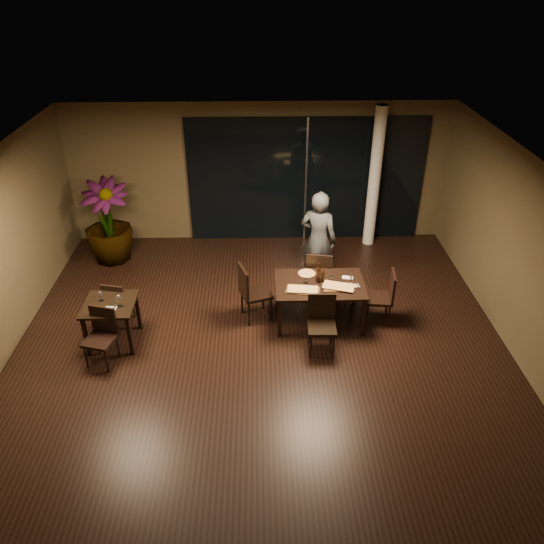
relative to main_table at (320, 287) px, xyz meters
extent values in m
plane|color=black|center=(-1.00, -0.80, -0.68)|extent=(8.00, 8.00, 0.00)
cube|color=#4E4229|center=(-1.00, 3.25, 0.82)|extent=(8.00, 0.10, 3.00)
cube|color=#4E4229|center=(-1.00, -4.85, 0.82)|extent=(8.00, 0.10, 3.00)
cube|color=#4E4229|center=(3.05, -0.80, 0.82)|extent=(0.10, 8.00, 3.00)
cube|color=silver|center=(-1.00, -0.80, 2.34)|extent=(8.00, 8.00, 0.04)
cube|color=black|center=(0.00, 3.16, 0.67)|extent=(5.00, 0.06, 2.70)
cylinder|color=white|center=(1.40, 2.85, 0.82)|extent=(0.24, 0.24, 3.00)
cube|color=black|center=(0.00, 0.00, 0.05)|extent=(1.50, 1.00, 0.04)
cube|color=black|center=(-0.69, -0.44, -0.32)|extent=(0.06, 0.06, 0.71)
cube|color=black|center=(0.69, -0.44, -0.32)|extent=(0.06, 0.06, 0.71)
cube|color=black|center=(-0.69, 0.44, -0.32)|extent=(0.06, 0.06, 0.71)
cube|color=black|center=(0.69, 0.44, -0.32)|extent=(0.06, 0.06, 0.71)
cube|color=black|center=(-3.40, -0.50, 0.05)|extent=(0.80, 0.80, 0.04)
cube|color=black|center=(-3.74, -0.84, -0.32)|extent=(0.06, 0.06, 0.71)
cube|color=black|center=(-3.06, -0.84, -0.32)|extent=(0.06, 0.06, 0.71)
cube|color=black|center=(-3.74, -0.16, -0.32)|extent=(0.06, 0.06, 0.71)
cube|color=black|center=(-3.06, -0.16, -0.32)|extent=(0.06, 0.06, 0.71)
cube|color=black|center=(0.07, 0.74, -0.20)|extent=(0.53, 0.53, 0.05)
cylinder|color=black|center=(0.29, 0.90, -0.44)|extent=(0.04, 0.04, 0.47)
cylinder|color=black|center=(-0.08, 0.96, -0.44)|extent=(0.04, 0.04, 0.47)
cylinder|color=black|center=(0.23, 0.52, -0.44)|extent=(0.04, 0.04, 0.47)
cylinder|color=black|center=(-0.14, 0.59, -0.44)|extent=(0.04, 0.04, 0.47)
cube|color=black|center=(0.04, 0.53, 0.06)|extent=(0.46, 0.12, 0.52)
cube|color=black|center=(-0.04, -0.82, -0.22)|extent=(0.45, 0.45, 0.05)
cylinder|color=black|center=(-0.23, -0.99, -0.45)|extent=(0.04, 0.04, 0.45)
cylinder|color=black|center=(0.13, -1.01, -0.45)|extent=(0.04, 0.04, 0.45)
cylinder|color=black|center=(-0.22, -0.63, -0.45)|extent=(0.04, 0.04, 0.45)
cylinder|color=black|center=(0.14, -0.64, -0.45)|extent=(0.04, 0.04, 0.45)
cube|color=black|center=(-0.04, -0.62, 0.03)|extent=(0.44, 0.05, 0.50)
cube|color=black|center=(-1.08, 0.12, -0.18)|extent=(0.61, 0.61, 0.05)
cylinder|color=black|center=(-0.83, -0.01, -0.43)|extent=(0.04, 0.04, 0.49)
cylinder|color=black|center=(-0.95, 0.37, -0.43)|extent=(0.04, 0.04, 0.49)
cylinder|color=black|center=(-1.20, -0.13, -0.43)|extent=(0.04, 0.04, 0.49)
cylinder|color=black|center=(-1.33, 0.24, -0.43)|extent=(0.04, 0.04, 0.49)
cube|color=black|center=(-1.29, 0.05, 0.09)|extent=(0.19, 0.47, 0.55)
cube|color=black|center=(1.02, -0.03, -0.22)|extent=(0.50, 0.50, 0.05)
cylinder|color=black|center=(0.86, 0.17, -0.45)|extent=(0.04, 0.04, 0.45)
cylinder|color=black|center=(0.81, -0.19, -0.45)|extent=(0.04, 0.04, 0.45)
cylinder|color=black|center=(1.22, 0.12, -0.45)|extent=(0.04, 0.04, 0.45)
cylinder|color=black|center=(1.17, -0.24, -0.45)|extent=(0.04, 0.04, 0.45)
cube|color=black|center=(1.22, -0.06, 0.03)|extent=(0.10, 0.45, 0.51)
cube|color=black|center=(-3.41, 0.04, -0.27)|extent=(0.46, 0.46, 0.04)
cylinder|color=black|center=(-3.22, 0.17, -0.47)|extent=(0.03, 0.03, 0.40)
cylinder|color=black|center=(-3.53, 0.23, -0.47)|extent=(0.03, 0.03, 0.40)
cylinder|color=black|center=(-3.28, -0.15, -0.47)|extent=(0.03, 0.03, 0.40)
cylinder|color=black|center=(-3.60, -0.08, -0.47)|extent=(0.03, 0.03, 0.40)
cube|color=black|center=(-3.44, -0.13, -0.05)|extent=(0.39, 0.12, 0.45)
cube|color=black|center=(-3.46, -1.04, -0.23)|extent=(0.53, 0.53, 0.05)
cylinder|color=black|center=(-3.68, -1.16, -0.45)|extent=(0.04, 0.04, 0.44)
cylinder|color=black|center=(-3.34, -1.25, -0.45)|extent=(0.04, 0.04, 0.44)
cylinder|color=black|center=(-3.59, -0.82, -0.45)|extent=(0.04, 0.04, 0.44)
cylinder|color=black|center=(-3.25, -0.91, -0.45)|extent=(0.04, 0.04, 0.44)
cube|color=black|center=(-3.41, -0.85, 0.01)|extent=(0.43, 0.15, 0.49)
imported|color=#303336|center=(0.09, 1.20, 0.27)|extent=(0.76, 0.65, 1.90)
imported|color=#224E1A|center=(-4.07, 2.26, 0.19)|extent=(1.03, 1.03, 1.72)
cube|color=#412C15|center=(-0.30, -0.21, 0.08)|extent=(0.59, 0.38, 0.01)
cube|color=#4D3419|center=(0.29, -0.14, 0.08)|extent=(0.52, 0.27, 0.01)
cylinder|color=red|center=(-0.19, 0.31, 0.08)|extent=(0.29, 0.29, 0.01)
cylinder|color=white|center=(-0.23, 0.03, 0.11)|extent=(0.07, 0.07, 0.08)
cylinder|color=white|center=(0.20, 0.09, 0.12)|extent=(0.07, 0.07, 0.08)
cube|color=white|center=(0.55, -0.11, 0.08)|extent=(0.20, 0.14, 0.01)
cube|color=silver|center=(0.49, 0.16, 0.08)|extent=(0.20, 0.14, 0.01)
cube|color=silver|center=(-3.34, -0.65, 0.08)|extent=(0.19, 0.13, 0.01)
camera|label=1|loc=(-1.01, -7.48, 4.83)|focal=35.00mm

